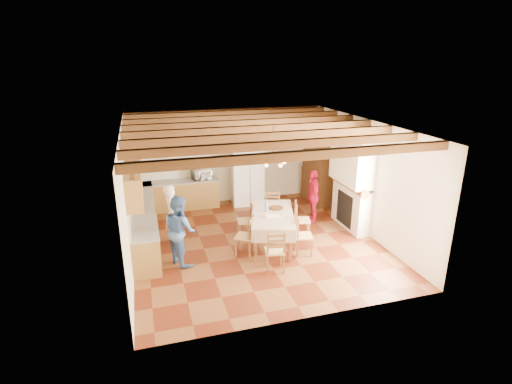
# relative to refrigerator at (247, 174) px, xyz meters

# --- Properties ---
(floor) EXTENTS (6.00, 6.50, 0.02)m
(floor) POSITION_rel_refrigerator_xyz_m (-0.55, -2.86, -0.98)
(floor) COLOR #531E0D
(floor) RESTS_ON ground
(ceiling) EXTENTS (6.00, 6.50, 0.02)m
(ceiling) POSITION_rel_refrigerator_xyz_m (-0.55, -2.86, 2.04)
(ceiling) COLOR white
(ceiling) RESTS_ON ground
(wall_back) EXTENTS (6.00, 0.02, 3.00)m
(wall_back) POSITION_rel_refrigerator_xyz_m (-0.55, 0.40, 0.53)
(wall_back) COLOR beige
(wall_back) RESTS_ON ground
(wall_front) EXTENTS (6.00, 0.02, 3.00)m
(wall_front) POSITION_rel_refrigerator_xyz_m (-0.55, -6.12, 0.53)
(wall_front) COLOR beige
(wall_front) RESTS_ON ground
(wall_left) EXTENTS (0.02, 6.50, 3.00)m
(wall_left) POSITION_rel_refrigerator_xyz_m (-3.56, -2.86, 0.53)
(wall_left) COLOR beige
(wall_left) RESTS_ON ground
(wall_right) EXTENTS (0.02, 6.50, 3.00)m
(wall_right) POSITION_rel_refrigerator_xyz_m (2.46, -2.86, 0.53)
(wall_right) COLOR beige
(wall_right) RESTS_ON ground
(ceiling_beams) EXTENTS (6.00, 6.30, 0.16)m
(ceiling_beams) POSITION_rel_refrigerator_xyz_m (-0.55, -2.86, 1.94)
(ceiling_beams) COLOR #3D250C
(ceiling_beams) RESTS_ON ground
(lower_cabinets_left) EXTENTS (0.60, 4.30, 0.86)m
(lower_cabinets_left) POSITION_rel_refrigerator_xyz_m (-3.25, -1.81, -0.54)
(lower_cabinets_left) COLOR brown
(lower_cabinets_left) RESTS_ON ground
(lower_cabinets_back) EXTENTS (2.30, 0.60, 0.86)m
(lower_cabinets_back) POSITION_rel_refrigerator_xyz_m (-2.10, 0.09, -0.54)
(lower_cabinets_back) COLOR brown
(lower_cabinets_back) RESTS_ON ground
(countertop_left) EXTENTS (0.62, 4.30, 0.04)m
(countertop_left) POSITION_rel_refrigerator_xyz_m (-3.25, -1.81, -0.09)
(countertop_left) COLOR gray
(countertop_left) RESTS_ON lower_cabinets_left
(countertop_back) EXTENTS (2.34, 0.62, 0.04)m
(countertop_back) POSITION_rel_refrigerator_xyz_m (-2.10, 0.09, -0.09)
(countertop_back) COLOR gray
(countertop_back) RESTS_ON lower_cabinets_back
(backsplash_left) EXTENTS (0.03, 4.30, 0.60)m
(backsplash_left) POSITION_rel_refrigerator_xyz_m (-3.54, -1.81, 0.23)
(backsplash_left) COLOR #EBE7CA
(backsplash_left) RESTS_ON ground
(backsplash_back) EXTENTS (2.30, 0.03, 0.60)m
(backsplash_back) POSITION_rel_refrigerator_xyz_m (-2.10, 0.37, 0.23)
(backsplash_back) COLOR #EBE7CA
(backsplash_back) RESTS_ON ground
(upper_cabinets) EXTENTS (0.35, 4.20, 0.70)m
(upper_cabinets) POSITION_rel_refrigerator_xyz_m (-3.38, -1.81, 0.88)
(upper_cabinets) COLOR brown
(upper_cabinets) RESTS_ON ground
(fireplace) EXTENTS (0.56, 1.60, 2.80)m
(fireplace) POSITION_rel_refrigerator_xyz_m (2.17, -2.66, 0.43)
(fireplace) COLOR beige
(fireplace) RESTS_ON ground
(wall_picture) EXTENTS (0.34, 0.03, 0.42)m
(wall_picture) POSITION_rel_refrigerator_xyz_m (1.00, 0.37, 0.88)
(wall_picture) COLOR #311B15
(wall_picture) RESTS_ON ground
(refrigerator) EXTENTS (1.03, 0.87, 1.93)m
(refrigerator) POSITION_rel_refrigerator_xyz_m (0.00, 0.00, 0.00)
(refrigerator) COLOR white
(refrigerator) RESTS_ON floor
(hutch) EXTENTS (0.62, 1.33, 2.37)m
(hutch) POSITION_rel_refrigerator_xyz_m (2.20, -0.54, 0.22)
(hutch) COLOR #3C1D0F
(hutch) RESTS_ON floor
(dining_table) EXTENTS (1.52, 2.16, 0.85)m
(dining_table) POSITION_rel_refrigerator_xyz_m (-0.19, -3.11, -0.20)
(dining_table) COLOR beige
(dining_table) RESTS_ON floor
(chandelier) EXTENTS (0.47, 0.47, 0.03)m
(chandelier) POSITION_rel_refrigerator_xyz_m (-0.19, -3.11, 1.28)
(chandelier) COLOR black
(chandelier) RESTS_ON ground
(chair_left_near) EXTENTS (0.56, 0.57, 0.96)m
(chair_left_near) POSITION_rel_refrigerator_xyz_m (-0.98, -3.39, -0.49)
(chair_left_near) COLOR brown
(chair_left_near) RESTS_ON floor
(chair_left_far) EXTENTS (0.44, 0.46, 0.96)m
(chair_left_far) POSITION_rel_refrigerator_xyz_m (-0.72, -2.49, -0.49)
(chair_left_far) COLOR brown
(chair_left_far) RESTS_ON floor
(chair_right_near) EXTENTS (0.49, 0.50, 0.96)m
(chair_right_near) POSITION_rel_refrigerator_xyz_m (0.38, -3.76, -0.49)
(chair_right_near) COLOR brown
(chair_right_near) RESTS_ON floor
(chair_right_far) EXTENTS (0.51, 0.52, 0.96)m
(chair_right_far) POSITION_rel_refrigerator_xyz_m (0.72, -2.86, -0.49)
(chair_right_far) COLOR brown
(chair_right_far) RESTS_ON floor
(chair_end_near) EXTENTS (0.49, 0.47, 0.96)m
(chair_end_near) POSITION_rel_refrigerator_xyz_m (-0.53, -4.30, -0.49)
(chair_end_near) COLOR brown
(chair_end_near) RESTS_ON floor
(chair_end_far) EXTENTS (0.52, 0.50, 0.96)m
(chair_end_far) POSITION_rel_refrigerator_xyz_m (0.21, -1.96, -0.49)
(chair_end_far) COLOR brown
(chair_end_far) RESTS_ON floor
(person_man) EXTENTS (0.44, 0.61, 1.56)m
(person_man) POSITION_rel_refrigerator_xyz_m (-2.55, -2.34, -0.19)
(person_man) COLOR white
(person_man) RESTS_ON floor
(person_woman_blue) EXTENTS (0.89, 0.97, 1.63)m
(person_woman_blue) POSITION_rel_refrigerator_xyz_m (-2.48, -3.38, -0.15)
(person_woman_blue) COLOR #3E62A1
(person_woman_blue) RESTS_ON floor
(person_woman_red) EXTENTS (0.56, 0.96, 1.53)m
(person_woman_red) POSITION_rel_refrigerator_xyz_m (1.39, -2.00, -0.20)
(person_woman_red) COLOR #A80F2A
(person_woman_red) RESTS_ON floor
(microwave) EXTENTS (0.66, 0.53, 0.32)m
(microwave) POSITION_rel_refrigerator_xyz_m (-1.42, 0.09, 0.09)
(microwave) COLOR silver
(microwave) RESTS_ON countertop_back
(fridge_vase) EXTENTS (0.34, 0.34, 0.33)m
(fridge_vase) POSITION_rel_refrigerator_xyz_m (-0.12, 0.00, 1.13)
(fridge_vase) COLOR #3C1D0F
(fridge_vase) RESTS_ON refrigerator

